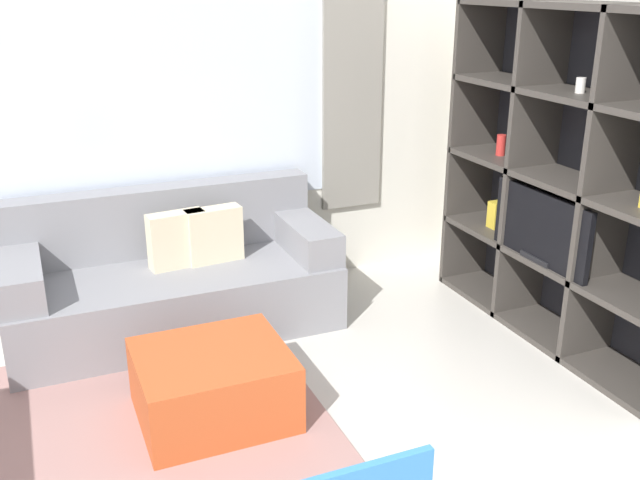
# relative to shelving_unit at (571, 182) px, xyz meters

# --- Properties ---
(wall_back) EXTENTS (5.90, 0.11, 2.70)m
(wall_back) POSITION_rel_shelving_unit_xyz_m (-2.19, 1.44, 0.40)
(wall_back) COLOR silver
(wall_back) RESTS_ON ground_plane
(wall_right) EXTENTS (0.07, 4.46, 2.70)m
(wall_right) POSITION_rel_shelving_unit_xyz_m (0.20, -0.22, 0.40)
(wall_right) COLOR silver
(wall_right) RESTS_ON ground_plane
(area_rug) EXTENTS (2.54, 1.99, 0.01)m
(area_rug) POSITION_rel_shelving_unit_xyz_m (-2.90, -0.16, -0.95)
(area_rug) COLOR gray
(area_rug) RESTS_ON ground_plane
(shelving_unit) EXTENTS (0.38, 1.90, 1.93)m
(shelving_unit) POSITION_rel_shelving_unit_xyz_m (0.00, 0.00, 0.00)
(shelving_unit) COLOR #232328
(shelving_unit) RESTS_ON ground_plane
(couch_main) EXTENTS (1.94, 0.82, 0.83)m
(couch_main) POSITION_rel_shelving_unit_xyz_m (-2.11, 0.99, -0.65)
(couch_main) COLOR gray
(couch_main) RESTS_ON ground_plane
(ottoman) EXTENTS (0.72, 0.64, 0.36)m
(ottoman) POSITION_rel_shelving_unit_xyz_m (-2.15, -0.08, -0.77)
(ottoman) COLOR #B74C23
(ottoman) RESTS_ON ground_plane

